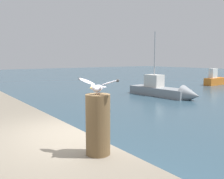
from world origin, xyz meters
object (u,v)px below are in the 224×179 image
Objects in this scene: seagull at (98,86)px; boat_grey at (166,91)px; boat_orange at (216,80)px; mooring_post at (98,125)px.

seagull is 14.53m from boat_grey.
seagull is at bearing -62.88° from boat_orange.
mooring_post is at bearing -52.53° from boat_grey.
mooring_post is at bearing -62.88° from boat_orange.
boat_grey is (-8.76, 11.43, -1.34)m from mooring_post.
seagull is 0.11× the size of boat_grey.
seagull is at bearing -52.54° from boat_grey.
boat_orange is at bearing 102.70° from boat_grey.
mooring_post is 0.56m from seagull.
boat_orange is (-2.29, 10.14, 0.09)m from boat_grey.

